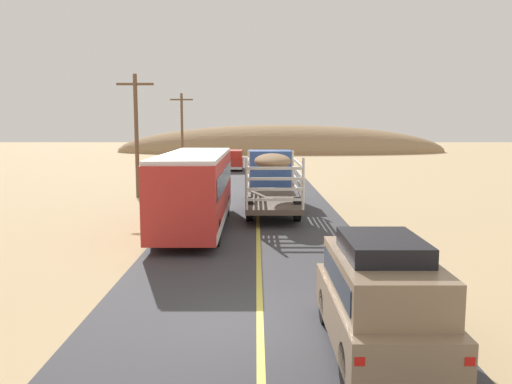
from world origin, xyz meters
name	(u,v)px	position (x,y,z in m)	size (l,w,h in m)	color
ground_plane	(258,327)	(0.00, 0.00, 0.00)	(240.00, 240.00, 0.00)	tan
road_surface	(258,327)	(0.00, 0.00, 0.01)	(8.00, 120.00, 0.02)	#38383D
road_centre_line	(258,326)	(0.00, 0.00, 0.02)	(0.16, 117.60, 0.00)	#D8CC4C
suv_near	(378,296)	(2.30, -1.31, 1.15)	(1.90, 4.62, 2.29)	#8C7259
livestock_truck	(268,173)	(0.70, 17.13, 1.79)	(2.53, 9.70, 3.02)	#3359A5
bus	(193,188)	(-2.66, 10.87, 1.75)	(2.54, 10.00, 3.21)	red
car_far	(231,159)	(-2.33, 39.62, 1.09)	(1.90, 4.62, 1.93)	#B2261E
power_pole_mid	(134,132)	(-7.28, 20.51, 3.98)	(2.20, 0.24, 7.40)	brown
power_pole_far	(180,129)	(-7.28, 39.97, 3.99)	(2.20, 0.24, 7.40)	brown
distant_hill	(279,152)	(3.93, 73.10, 0.00)	(52.66, 18.59, 8.75)	#957553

